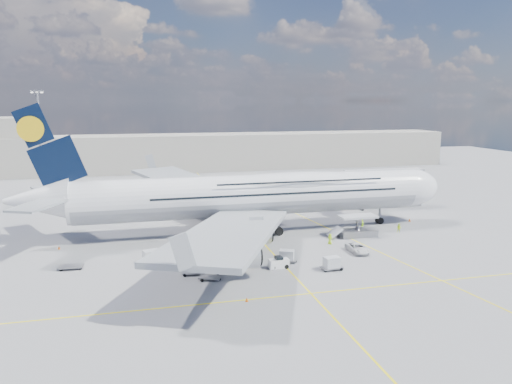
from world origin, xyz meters
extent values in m
plane|color=gray|center=(0.00, 0.00, 0.00)|extent=(300.00, 300.00, 0.00)
cube|color=#FFEC0D|center=(0.00, 0.00, 0.01)|extent=(0.25, 220.00, 0.01)
cube|color=#FFEC0D|center=(0.00, -20.00, 0.01)|extent=(120.00, 0.25, 0.01)
cube|color=#FFEC0D|center=(14.00, 10.00, 0.01)|extent=(14.16, 99.06, 0.01)
cylinder|color=white|center=(0.00, 10.00, 6.80)|extent=(62.00, 7.20, 7.20)
cylinder|color=#9EA0A5|center=(0.00, 10.00, 6.65)|extent=(60.76, 7.13, 7.13)
ellipsoid|color=white|center=(8.00, 10.00, 8.78)|extent=(36.00, 6.84, 3.76)
ellipsoid|color=white|center=(31.00, 10.00, 6.80)|extent=(11.52, 7.20, 7.20)
ellipsoid|color=black|center=(34.24, 10.00, 7.40)|extent=(3.84, 4.16, 1.44)
cone|color=white|center=(-35.50, 10.00, 7.60)|extent=(10.00, 6.84, 6.84)
cube|color=black|center=(-33.50, 10.00, 16.40)|extent=(11.02, 0.46, 14.61)
cylinder|color=yellow|center=(-35.60, 10.00, 18.90)|extent=(4.00, 0.60, 4.00)
cube|color=#999EA3|center=(-8.00, 30.00, 5.60)|extent=(25.49, 39.15, 3.35)
cube|color=#999EA3|center=(-8.00, -10.00, 5.60)|extent=(25.49, 39.15, 3.35)
cylinder|color=#B7BABF|center=(-3.00, 22.50, 3.20)|extent=(5.20, 3.50, 3.50)
cylinder|color=#B7BABF|center=(-7.50, 33.00, 3.20)|extent=(5.20, 3.50, 3.50)
cylinder|color=#B7BABF|center=(-3.00, -2.50, 3.20)|extent=(5.20, 3.50, 3.50)
cylinder|color=#B7BABF|center=(-7.50, -13.00, 3.20)|extent=(5.20, 3.50, 3.50)
cylinder|color=gray|center=(25.00, 10.00, 2.20)|extent=(0.44, 0.44, 3.80)
cylinder|color=black|center=(25.00, 10.00, 0.65)|extent=(1.30, 0.90, 1.30)
cylinder|color=gray|center=(0.00, 10.00, 2.20)|extent=(0.56, 0.56, 3.80)
cylinder|color=black|center=(0.00, 13.20, 0.75)|extent=(1.50, 0.90, 1.50)
cube|color=#B7B7BC|center=(25.00, 18.60, 7.10)|extent=(3.00, 10.00, 2.60)
cube|color=#B7B7BC|center=(33.00, 23.60, 7.10)|extent=(18.00, 3.00, 2.60)
cylinder|color=gray|center=(27.00, 21.60, 3.55)|extent=(0.80, 0.80, 7.10)
cylinder|color=black|center=(27.00, 21.60, 0.45)|extent=(0.90, 0.80, 0.90)
cylinder|color=gray|center=(41.00, 23.60, 3.55)|extent=(1.00, 1.00, 7.10)
cube|color=gray|center=(41.00, 23.60, 0.40)|extent=(2.00, 2.00, 0.80)
cylinder|color=#B7B7BC|center=(25.00, 14.80, 7.10)|extent=(3.60, 3.60, 2.80)
cube|color=silver|center=(17.00, 2.90, 3.50)|extent=(6.50, 3.20, 0.35)
cube|color=gray|center=(17.00, 2.90, 0.55)|extent=(6.50, 3.20, 1.10)
cube|color=gray|center=(17.00, 2.90, 2.05)|extent=(0.22, 1.99, 3.00)
cylinder|color=black|center=(14.40, 1.70, 0.35)|extent=(0.70, 0.30, 0.70)
cube|color=silver|center=(12.80, 2.90, 1.00)|extent=(2.16, 2.60, 1.60)
cylinder|color=gray|center=(-40.00, 45.00, 12.50)|extent=(0.70, 0.70, 25.00)
cube|color=gray|center=(-40.00, 45.00, 25.20)|extent=(3.00, 0.40, 0.60)
cube|color=#B2AD9E|center=(0.00, 95.00, 6.00)|extent=(180.00, 16.00, 12.00)
cube|color=#193814|center=(40.00, 140.00, 4.00)|extent=(160.00, 6.00, 8.00)
cube|color=gray|center=(-11.21, -12.27, 0.33)|extent=(3.23, 2.51, 0.17)
cylinder|color=black|center=(-12.36, -12.84, 0.21)|extent=(0.42, 0.17, 0.42)
cylinder|color=black|center=(-10.07, -11.70, 0.21)|extent=(0.42, 0.17, 0.42)
cube|color=gray|center=(-18.36, -3.57, 0.37)|extent=(3.48, 2.48, 0.19)
cylinder|color=black|center=(-19.62, -4.20, 0.23)|extent=(0.46, 0.19, 0.46)
cylinder|color=black|center=(-17.11, -2.94, 0.23)|extent=(0.46, 0.19, 0.46)
cube|color=silver|center=(-18.36, -3.57, 1.20)|extent=(2.65, 2.15, 1.57)
cube|color=gray|center=(-13.12, -9.70, 0.35)|extent=(3.14, 1.90, 0.18)
cylinder|color=black|center=(-14.31, -10.30, 0.22)|extent=(0.44, 0.18, 0.44)
cylinder|color=black|center=(-11.92, -9.10, 0.22)|extent=(0.44, 0.18, 0.44)
cube|color=gray|center=(-29.40, -3.31, 0.37)|extent=(3.29, 1.87, 0.19)
cylinder|color=black|center=(-30.69, -3.96, 0.24)|extent=(0.47, 0.19, 0.47)
cylinder|color=black|center=(-28.12, -2.67, 0.24)|extent=(0.47, 0.19, 0.47)
cube|color=gray|center=(5.83, -12.60, 0.34)|extent=(3.12, 1.92, 0.18)
cylinder|color=black|center=(4.65, -13.19, 0.22)|extent=(0.43, 0.18, 0.43)
cylinder|color=black|center=(7.01, -12.01, 0.22)|extent=(0.43, 0.18, 0.43)
cube|color=silver|center=(5.83, -12.60, 1.13)|extent=(2.33, 1.73, 1.48)
cube|color=gray|center=(0.77, -7.77, 0.33)|extent=(3.22, 2.57, 0.17)
cylinder|color=black|center=(-0.37, -8.34, 0.21)|extent=(0.42, 0.17, 0.42)
cylinder|color=black|center=(1.91, -7.20, 0.21)|extent=(0.42, 0.17, 0.42)
cube|color=silver|center=(0.77, -7.77, 1.09)|extent=(2.49, 2.16, 1.42)
cube|color=white|center=(-1.12, -10.06, 0.69)|extent=(2.81, 1.37, 1.29)
cube|color=black|center=(-1.12, -10.06, 1.48)|extent=(1.03, 1.22, 0.49)
cylinder|color=black|center=(-2.11, -10.60, 0.32)|extent=(0.63, 0.25, 0.63)
cylinder|color=black|center=(-0.13, -9.51, 0.32)|extent=(0.63, 0.25, 0.63)
cube|color=gray|center=(-3.28, 23.03, 1.14)|extent=(7.90, 4.75, 2.29)
cube|color=white|center=(-4.08, 23.03, 3.32)|extent=(6.08, 4.31, 2.51)
cube|color=white|center=(-0.43, 23.03, 2.17)|extent=(2.72, 3.11, 1.83)
cube|color=black|center=(0.37, 23.03, 2.40)|extent=(0.82, 2.24, 1.03)
cylinder|color=black|center=(-0.77, 21.72, 0.63)|extent=(1.26, 0.40, 1.26)
cylinder|color=black|center=(-5.80, 24.35, 0.63)|extent=(1.26, 0.40, 1.26)
cube|color=#D9570B|center=(-4.08, 23.03, 2.51)|extent=(6.15, 4.38, 0.57)
cube|color=gray|center=(-13.26, 47.36, 0.87)|extent=(5.97, 3.43, 1.73)
cube|color=white|center=(-13.87, 47.36, 2.51)|extent=(4.57, 3.15, 1.91)
cube|color=white|center=(-11.10, 47.36, 1.65)|extent=(2.01, 2.32, 1.39)
cube|color=black|center=(-10.49, 47.36, 1.82)|extent=(0.56, 1.71, 0.78)
cylinder|color=black|center=(-11.36, 46.37, 0.48)|extent=(0.95, 0.30, 0.95)
cylinder|color=black|center=(-15.17, 48.36, 0.48)|extent=(0.95, 0.30, 0.95)
imported|color=white|center=(12.84, -5.96, 0.69)|extent=(2.35, 5.02, 1.39)
imported|color=#AFFD1A|center=(20.19, 7.32, 0.86)|extent=(0.75, 0.70, 1.73)
imported|color=#DDFF1A|center=(25.25, 3.15, 0.83)|extent=(1.02, 0.99, 1.66)
imported|color=#B0FF1A|center=(-8.71, -3.48, 0.90)|extent=(0.60, 1.11, 1.80)
imported|color=#BFF519|center=(10.46, -0.73, 0.90)|extent=(1.01, 1.04, 1.81)
imported|color=#B2E818|center=(-9.77, -4.46, 0.84)|extent=(1.11, 0.67, 1.68)
cone|color=#D9570B|center=(31.61, 10.22, 0.31)|extent=(0.49, 0.49, 0.63)
cube|color=#D9570B|center=(31.61, 10.22, 0.02)|extent=(0.43, 0.43, 0.03)
cone|color=#D9570B|center=(-7.53, 25.10, 0.24)|extent=(0.38, 0.38, 0.48)
cube|color=#D9570B|center=(-7.53, 25.10, 0.01)|extent=(0.32, 0.32, 0.03)
cone|color=#D9570B|center=(-14.16, 30.59, 0.32)|extent=(0.50, 0.50, 0.63)
cube|color=#D9570B|center=(-14.16, 30.59, 0.02)|extent=(0.43, 0.43, 0.03)
cone|color=#D9570B|center=(-9.52, 3.02, 0.25)|extent=(0.39, 0.39, 0.50)
cube|color=#D9570B|center=(-9.52, 3.02, 0.01)|extent=(0.34, 0.34, 0.03)
cone|color=#D9570B|center=(-8.15, -20.49, 0.25)|extent=(0.39, 0.39, 0.50)
cube|color=#D9570B|center=(-8.15, -20.49, 0.01)|extent=(0.34, 0.34, 0.03)
cone|color=#D9570B|center=(-32.34, 7.16, 0.26)|extent=(0.41, 0.41, 0.52)
cube|color=#D9570B|center=(-32.34, 7.16, 0.01)|extent=(0.35, 0.35, 0.03)
camera|label=1|loc=(-20.55, -74.32, 23.19)|focal=35.00mm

